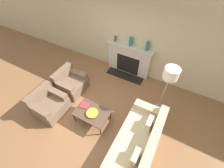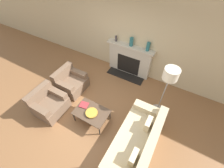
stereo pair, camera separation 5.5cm
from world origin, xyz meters
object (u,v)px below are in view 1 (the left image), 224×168
(coffee_table, at_px, (92,113))
(book, at_px, (84,105))
(armchair_near, at_px, (49,104))
(mantel_vase_center_right, at_px, (147,46))
(couch, at_px, (138,142))
(bowl, at_px, (92,113))
(mantel_vase_left, at_px, (115,39))
(fireplace, at_px, (129,60))
(floor_lamp, at_px, (169,78))
(armchair_far, at_px, (71,83))
(mantel_vase_center_left, at_px, (131,42))

(coffee_table, relative_size, book, 3.45)
(armchair_near, bearing_deg, mantel_vase_center_right, -34.72)
(couch, relative_size, book, 7.19)
(bowl, xyz_separation_m, mantel_vase_left, (-0.60, 2.47, 0.83))
(armchair_near, bearing_deg, fireplace, -26.00)
(coffee_table, bearing_deg, fireplace, 89.59)
(book, xyz_separation_m, mantel_vase_center_right, (0.91, 2.35, 0.90))
(couch, relative_size, bowl, 5.95)
(armchair_near, relative_size, bowl, 2.63)
(fireplace, xyz_separation_m, armchair_near, (-1.34, -2.76, -0.28))
(bowl, bearing_deg, couch, -3.46)
(couch, height_order, book, couch)
(bowl, xyz_separation_m, floor_lamp, (1.52, 1.29, 0.93))
(armchair_near, bearing_deg, coffee_table, -75.78)
(fireplace, bearing_deg, bowl, -89.50)
(book, bearing_deg, bowl, -28.96)
(armchair_far, xyz_separation_m, coffee_table, (1.33, -0.67, 0.08))
(book, relative_size, mantel_vase_center_left, 0.95)
(bowl, height_order, mantel_vase_center_left, mantel_vase_center_left)
(mantel_vase_left, bearing_deg, book, -84.07)
(couch, xyz_separation_m, floor_lamp, (0.14, 1.38, 1.06))
(mantel_vase_center_left, bearing_deg, couch, -61.20)
(couch, xyz_separation_m, armchair_far, (-2.75, 0.79, -0.02))
(coffee_table, xyz_separation_m, mantel_vase_center_left, (0.02, 2.43, 0.94))
(bowl, distance_m, book, 0.37)
(bowl, bearing_deg, armchair_far, 152.54)
(mantel_vase_left, bearing_deg, floor_lamp, -29.06)
(book, xyz_separation_m, floor_lamp, (1.87, 1.17, 0.95))
(couch, bearing_deg, mantel_vase_center_left, -151.20)
(armchair_near, bearing_deg, mantel_vase_left, -15.51)
(coffee_table, relative_size, mantel_vase_center_right, 3.32)
(book, height_order, mantel_vase_center_right, mantel_vase_center_right)
(bowl, distance_m, floor_lamp, 2.20)
(coffee_table, xyz_separation_m, book, (-0.31, 0.08, 0.04))
(coffee_table, height_order, mantel_vase_left, mantel_vase_left)
(couch, relative_size, mantel_vase_center_left, 6.87)
(armchair_near, bearing_deg, bowl, -77.61)
(fireplace, distance_m, floor_lamp, 2.09)
(fireplace, xyz_separation_m, mantel_vase_center_right, (0.58, 0.01, 0.74))
(coffee_table, bearing_deg, mantel_vase_center_left, 89.58)
(armchair_near, relative_size, coffee_table, 0.92)
(floor_lamp, bearing_deg, armchair_far, -168.56)
(fireplace, distance_m, coffee_table, 2.43)
(armchair_near, height_order, bowl, armchair_near)
(book, xyz_separation_m, mantel_vase_left, (-0.24, 2.35, 0.85))
(couch, relative_size, armchair_far, 2.26)
(bowl, relative_size, floor_lamp, 0.20)
(mantel_vase_center_right, bearing_deg, bowl, -102.64)
(fireplace, xyz_separation_m, coffee_table, (-0.02, -2.42, -0.20))
(armchair_near, relative_size, mantel_vase_center_right, 3.06)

